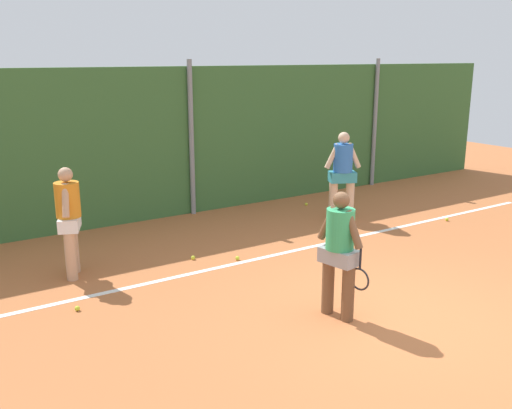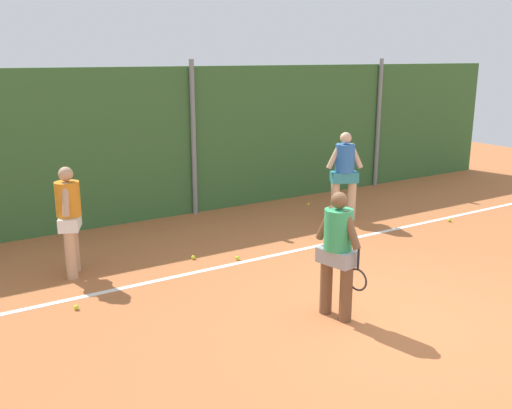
{
  "view_description": "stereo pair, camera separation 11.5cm",
  "coord_description": "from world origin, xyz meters",
  "px_view_note": "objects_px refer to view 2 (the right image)",
  "views": [
    {
      "loc": [
        -5.03,
        -4.43,
        3.17
      ],
      "look_at": [
        -0.47,
        2.68,
        0.95
      ],
      "focal_mm": 39.82,
      "sensor_mm": 36.0,
      "label": 1
    },
    {
      "loc": [
        -4.93,
        -4.49,
        3.17
      ],
      "look_at": [
        -0.47,
        2.68,
        0.95
      ],
      "focal_mm": 39.82,
      "sensor_mm": 36.0,
      "label": 2
    }
  ],
  "objects_px": {
    "tennis_ball_2": "(449,220)",
    "tennis_ball_6": "(237,258)",
    "player_backcourt_far": "(344,171)",
    "player_midcourt": "(69,216)",
    "tennis_ball_5": "(193,257)",
    "tennis_ball_0": "(308,204)",
    "tennis_ball_3": "(76,307)",
    "tennis_ball_4": "(67,238)",
    "player_foreground_near": "(338,249)"
  },
  "relations": [
    {
      "from": "tennis_ball_2",
      "to": "tennis_ball_3",
      "type": "relative_size",
      "value": 1.0
    },
    {
      "from": "player_backcourt_far",
      "to": "tennis_ball_6",
      "type": "height_order",
      "value": "player_backcourt_far"
    },
    {
      "from": "player_midcourt",
      "to": "tennis_ball_0",
      "type": "xyz_separation_m",
      "value": [
        5.4,
        1.36,
        -0.88
      ]
    },
    {
      "from": "player_backcourt_far",
      "to": "tennis_ball_3",
      "type": "bearing_deg",
      "value": 38.3
    },
    {
      "from": "player_midcourt",
      "to": "tennis_ball_2",
      "type": "distance_m",
      "value": 7.16
    },
    {
      "from": "tennis_ball_2",
      "to": "tennis_ball_4",
      "type": "xyz_separation_m",
      "value": [
        -6.69,
        2.84,
        0.0
      ]
    },
    {
      "from": "tennis_ball_2",
      "to": "tennis_ball_3",
      "type": "xyz_separation_m",
      "value": [
        -7.32,
        -0.15,
        0.0
      ]
    },
    {
      "from": "player_midcourt",
      "to": "tennis_ball_3",
      "type": "bearing_deg",
      "value": -171.82
    },
    {
      "from": "tennis_ball_2",
      "to": "tennis_ball_4",
      "type": "distance_m",
      "value": 7.27
    },
    {
      "from": "tennis_ball_3",
      "to": "player_foreground_near",
      "type": "bearing_deg",
      "value": -35.3
    },
    {
      "from": "player_foreground_near",
      "to": "tennis_ball_4",
      "type": "distance_m",
      "value": 5.41
    },
    {
      "from": "tennis_ball_0",
      "to": "tennis_ball_6",
      "type": "height_order",
      "value": "same"
    },
    {
      "from": "tennis_ball_5",
      "to": "tennis_ball_6",
      "type": "height_order",
      "value": "same"
    },
    {
      "from": "tennis_ball_0",
      "to": "player_foreground_near",
      "type": "bearing_deg",
      "value": -123.51
    },
    {
      "from": "tennis_ball_2",
      "to": "tennis_ball_6",
      "type": "height_order",
      "value": "same"
    },
    {
      "from": "player_backcourt_far",
      "to": "tennis_ball_3",
      "type": "xyz_separation_m",
      "value": [
        -5.63,
        -1.38,
        -0.95
      ]
    },
    {
      "from": "tennis_ball_3",
      "to": "player_midcourt",
      "type": "bearing_deg",
      "value": 76.43
    },
    {
      "from": "player_backcourt_far",
      "to": "tennis_ball_4",
      "type": "height_order",
      "value": "player_backcourt_far"
    },
    {
      "from": "player_backcourt_far",
      "to": "player_foreground_near",
      "type": "bearing_deg",
      "value": 72.99
    },
    {
      "from": "player_foreground_near",
      "to": "tennis_ball_5",
      "type": "relative_size",
      "value": 24.34
    },
    {
      "from": "player_midcourt",
      "to": "tennis_ball_4",
      "type": "distance_m",
      "value": 1.99
    },
    {
      "from": "player_midcourt",
      "to": "tennis_ball_5",
      "type": "xyz_separation_m",
      "value": [
        1.8,
        -0.35,
        -0.88
      ]
    },
    {
      "from": "player_foreground_near",
      "to": "tennis_ball_2",
      "type": "xyz_separation_m",
      "value": [
        4.61,
        2.07,
        -0.87
      ]
    },
    {
      "from": "player_midcourt",
      "to": "tennis_ball_3",
      "type": "relative_size",
      "value": 24.83
    },
    {
      "from": "tennis_ball_6",
      "to": "player_backcourt_far",
      "type": "bearing_deg",
      "value": 16.82
    },
    {
      "from": "player_foreground_near",
      "to": "tennis_ball_2",
      "type": "height_order",
      "value": "player_foreground_near"
    },
    {
      "from": "tennis_ball_0",
      "to": "tennis_ball_2",
      "type": "relative_size",
      "value": 1.0
    },
    {
      "from": "tennis_ball_4",
      "to": "tennis_ball_0",
      "type": "bearing_deg",
      "value": -4.41
    },
    {
      "from": "player_foreground_near",
      "to": "player_midcourt",
      "type": "xyz_separation_m",
      "value": [
        -2.41,
        3.16,
        0.02
      ]
    },
    {
      "from": "player_foreground_near",
      "to": "player_backcourt_far",
      "type": "xyz_separation_m",
      "value": [
        2.92,
        3.3,
        0.09
      ]
    },
    {
      "from": "player_backcourt_far",
      "to": "tennis_ball_5",
      "type": "xyz_separation_m",
      "value": [
        -3.53,
        -0.49,
        -0.95
      ]
    },
    {
      "from": "tennis_ball_6",
      "to": "tennis_ball_2",
      "type": "bearing_deg",
      "value": -4.19
    },
    {
      "from": "tennis_ball_4",
      "to": "tennis_ball_5",
      "type": "relative_size",
      "value": 1.0
    },
    {
      "from": "player_backcourt_far",
      "to": "tennis_ball_4",
      "type": "relative_size",
      "value": 26.51
    },
    {
      "from": "tennis_ball_2",
      "to": "player_backcourt_far",
      "type": "bearing_deg",
      "value": 144.06
    },
    {
      "from": "tennis_ball_2",
      "to": "tennis_ball_5",
      "type": "xyz_separation_m",
      "value": [
        -5.22,
        0.74,
        0.0
      ]
    },
    {
      "from": "tennis_ball_2",
      "to": "tennis_ball_0",
      "type": "bearing_deg",
      "value": 123.4
    },
    {
      "from": "player_backcourt_far",
      "to": "tennis_ball_5",
      "type": "distance_m",
      "value": 3.69
    },
    {
      "from": "player_backcourt_far",
      "to": "tennis_ball_2",
      "type": "distance_m",
      "value": 2.3
    },
    {
      "from": "tennis_ball_0",
      "to": "tennis_ball_4",
      "type": "height_order",
      "value": "same"
    },
    {
      "from": "tennis_ball_0",
      "to": "tennis_ball_6",
      "type": "relative_size",
      "value": 1.0
    },
    {
      "from": "player_foreground_near",
      "to": "tennis_ball_4",
      "type": "xyz_separation_m",
      "value": [
        -2.08,
        4.92,
        -0.87
      ]
    },
    {
      "from": "player_backcourt_far",
      "to": "tennis_ball_0",
      "type": "height_order",
      "value": "player_backcourt_far"
    },
    {
      "from": "tennis_ball_2",
      "to": "tennis_ball_3",
      "type": "height_order",
      "value": "same"
    },
    {
      "from": "tennis_ball_0",
      "to": "tennis_ball_2",
      "type": "distance_m",
      "value": 2.94
    },
    {
      "from": "player_backcourt_far",
      "to": "tennis_ball_3",
      "type": "height_order",
      "value": "player_backcourt_far"
    },
    {
      "from": "player_foreground_near",
      "to": "tennis_ball_3",
      "type": "xyz_separation_m",
      "value": [
        -2.71,
        1.92,
        -0.87
      ]
    },
    {
      "from": "tennis_ball_2",
      "to": "tennis_ball_6",
      "type": "relative_size",
      "value": 1.0
    },
    {
      "from": "tennis_ball_0",
      "to": "tennis_ball_5",
      "type": "distance_m",
      "value": 3.99
    },
    {
      "from": "tennis_ball_3",
      "to": "tennis_ball_4",
      "type": "bearing_deg",
      "value": 78.18
    }
  ]
}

